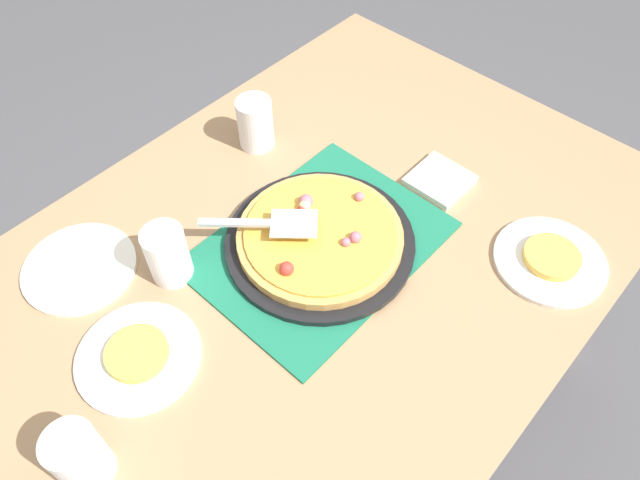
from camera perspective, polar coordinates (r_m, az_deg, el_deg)
ground_plane at (r=1.86m, az=0.00°, el=-14.88°), size 8.00×8.00×0.00m
dining_table at (r=1.29m, az=0.00°, el=-3.55°), size 1.40×1.00×0.75m
placemat at (r=1.20m, az=0.00°, el=-0.50°), size 0.48×0.36×0.01m
pizza_pan at (r=1.19m, az=0.00°, el=-0.21°), size 0.38×0.38×0.01m
pizza at (r=1.18m, az=-0.04°, el=0.44°), size 0.33×0.33×0.05m
plate_near_left at (r=1.11m, az=-16.91°, el=-10.60°), size 0.22×0.22×0.01m
plate_far_right at (r=1.26m, az=21.07°, el=-1.86°), size 0.22×0.22×0.01m
plate_side at (r=1.26m, az=-21.96°, el=-2.48°), size 0.22×0.22×0.01m
served_slice_left at (r=1.10m, az=-17.07°, el=-10.28°), size 0.11×0.11×0.02m
served_slice_right at (r=1.25m, az=21.24°, el=-1.51°), size 0.11×0.11×0.02m
cup_near at (r=1.38m, az=-6.19°, el=11.00°), size 0.08×0.08×0.12m
cup_far at (r=1.15m, az=-14.33°, el=-1.36°), size 0.08×0.08×0.12m
cup_corner at (r=1.01m, az=-21.99°, el=-18.62°), size 0.08×0.08×0.12m
pizza_server at (r=1.15m, az=-4.86°, el=1.61°), size 0.18×0.20×0.01m
napkin_stack at (r=1.34m, az=11.36°, el=5.61°), size 0.12×0.12×0.02m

